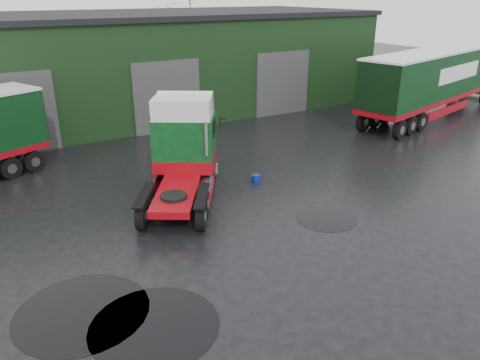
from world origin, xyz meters
name	(u,v)px	position (x,y,z in m)	size (l,w,h in m)	color
ground	(282,243)	(0.00, 0.00, 0.00)	(100.00, 100.00, 0.00)	black
warehouse	(131,63)	(2.00, 20.00, 3.16)	(32.40, 12.40, 6.30)	black
hero_tractor	(179,156)	(-1.52, 4.50, 1.92)	(2.62, 6.17, 3.84)	#0C4018
lorry_right	(428,85)	(17.00, 8.31, 2.11)	(2.78, 16.06, 4.22)	silver
wash_bucket	(256,179)	(2.07, 4.79, 0.16)	(0.35, 0.35, 0.33)	#061C8F
tree_back_b	(179,36)	(10.00, 30.00, 3.75)	(4.40, 4.40, 7.50)	black
puddle_0	(155,326)	(-5.02, -1.70, 0.00)	(3.20, 3.20, 0.01)	black
puddle_1	(326,218)	(2.40, 0.62, 0.00)	(2.18, 2.18, 0.01)	black
puddle_2	(82,312)	(-6.41, -0.25, 0.00)	(3.39, 3.39, 0.01)	black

